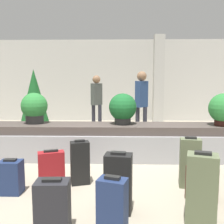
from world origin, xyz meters
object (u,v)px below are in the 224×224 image
object	(u,v)px
suitcase_3	(11,177)
suitcase_4	(118,183)
decorated_tree	(34,99)
suitcase_7	(53,207)
potted_plant_1	(123,108)
suitcase_2	(201,188)
potted_plant_0	(34,108)
suitcase_1	(202,184)
suitcase_6	(112,212)
traveler_0	(97,98)
pillar	(158,80)
potted_plant_2	(224,109)
suitcase_0	(80,163)
traveler_1	(142,98)
suitcase_5	(51,168)
suitcase_8	(190,163)

from	to	relation	value
suitcase_3	suitcase_4	xyz separation A→B (m)	(1.47, -0.45, 0.12)
suitcase_4	decorated_tree	world-z (taller)	decorated_tree
suitcase_7	potted_plant_1	world-z (taller)	potted_plant_1
suitcase_2	potted_plant_0	world-z (taller)	potted_plant_0
suitcase_1	suitcase_6	bearing A→B (deg)	-151.63
suitcase_2	potted_plant_1	xyz separation A→B (m)	(-0.82, 2.39, 0.62)
potted_plant_1	traveler_0	bearing A→B (deg)	105.98
pillar	suitcase_6	bearing A→B (deg)	-102.18
potted_plant_1	potted_plant_2	distance (m)	1.97
suitcase_0	suitcase_4	xyz separation A→B (m)	(0.58, -0.81, 0.03)
suitcase_4	suitcase_6	size ratio (longest dim) A/B	1.08
potted_plant_1	traveler_1	size ratio (longest dim) A/B	0.34
suitcase_1	potted_plant_1	size ratio (longest dim) A/B	0.77
suitcase_5	potted_plant_0	distance (m)	1.82
suitcase_5	suitcase_6	size ratio (longest dim) A/B	0.79
suitcase_5	suitcase_1	bearing A→B (deg)	-31.78
traveler_0	pillar	bearing A→B (deg)	-10.54
suitcase_2	suitcase_8	bearing A→B (deg)	98.97
suitcase_1	potted_plant_1	distance (m)	2.28
pillar	suitcase_2	distance (m)	6.64
potted_plant_2	suitcase_8	bearing A→B (deg)	-127.03
suitcase_6	potted_plant_1	world-z (taller)	potted_plant_1
suitcase_3	suitcase_7	xyz separation A→B (m)	(0.82, -0.89, 0.04)
suitcase_4	suitcase_1	bearing A→B (deg)	23.16
suitcase_2	suitcase_6	size ratio (longest dim) A/B	1.17
suitcase_5	traveler_0	distance (m)	4.17
suitcase_6	suitcase_7	xyz separation A→B (m)	(-0.60, 0.17, -0.05)
suitcase_1	suitcase_8	xyz separation A→B (m)	(-0.03, 0.44, 0.14)
potted_plant_0	traveler_0	xyz separation A→B (m)	(1.05, 2.60, 0.04)
pillar	potted_plant_1	bearing A→B (deg)	-108.25
potted_plant_0	traveler_1	xyz separation A→B (m)	(2.34, 1.59, 0.10)
decorated_tree	potted_plant_2	bearing A→B (deg)	-27.82
pillar	suitcase_0	distance (m)	5.99
suitcase_1	suitcase_7	size ratio (longest dim) A/B	0.83
suitcase_6	traveler_1	bearing A→B (deg)	99.03
suitcase_2	suitcase_5	distance (m)	2.13
traveler_0	suitcase_0	bearing A→B (deg)	-133.61
pillar	decorated_tree	world-z (taller)	pillar
suitcase_4	potted_plant_2	bearing A→B (deg)	53.15
suitcase_8	potted_plant_1	xyz separation A→B (m)	(-0.95, 1.46, 0.64)
suitcase_4	suitcase_5	world-z (taller)	suitcase_4
suitcase_2	potted_plant_1	bearing A→B (deg)	126.30
traveler_1	potted_plant_1	bearing A→B (deg)	-148.80
suitcase_3	suitcase_6	size ratio (longest dim) A/B	0.72
suitcase_1	suitcase_8	bearing A→B (deg)	83.46
potted_plant_0	suitcase_4	bearing A→B (deg)	-52.42
decorated_tree	pillar	bearing A→B (deg)	25.20
suitcase_4	potted_plant_0	size ratio (longest dim) A/B	1.15
suitcase_1	potted_plant_0	distance (m)	3.50
suitcase_4	traveler_0	bearing A→B (deg)	105.79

